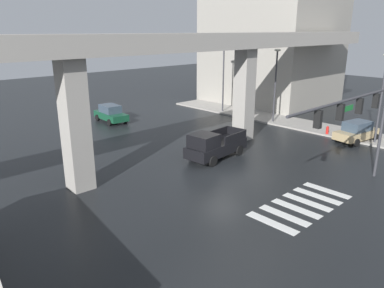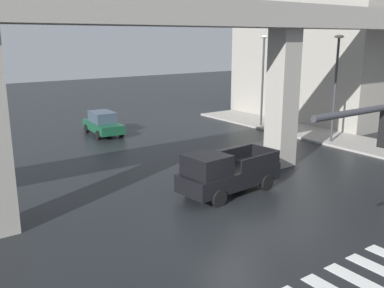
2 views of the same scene
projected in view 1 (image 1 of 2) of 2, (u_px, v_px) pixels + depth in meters
The scene contains 12 objects.
ground_plane at pixel (223, 176), 23.56m from camera, with size 120.00×120.00×0.00m, color black.
crosswalk_stripes at pixel (302, 205), 19.65m from camera, with size 6.05×2.80×0.01m.
elevated_overpass at pixel (175, 53), 24.47m from camera, with size 51.05×2.45×8.76m.
sidewalk_east at pixel (316, 127), 35.01m from camera, with size 4.00×36.00×0.15m, color #9E9991.
pickup_truck at pixel (214, 146), 26.46m from camera, with size 5.25×2.43×2.08m.
sedan_tan at pixel (357, 131), 30.68m from camera, with size 4.54×2.51×1.72m.
sedan_dark_green at pixel (111, 113), 37.27m from camera, with size 2.19×4.41×1.72m.
traffic_signal_mast at pixel (359, 113), 19.81m from camera, with size 10.89×0.32×6.20m.
street_lamp_near_corner at pixel (383, 89), 28.82m from camera, with size 0.44×0.70×7.24m.
street_lamp_mid_block at pixel (276, 77), 35.71m from camera, with size 0.44×0.70×7.24m.
street_lamp_far_north at pixel (223, 72), 40.44m from camera, with size 0.44×0.70×7.24m.
fire_hydrant at pixel (327, 131), 32.51m from camera, with size 0.24×0.24×0.85m.
Camera 1 is at (-16.49, -14.52, 8.97)m, focal length 34.41 mm.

